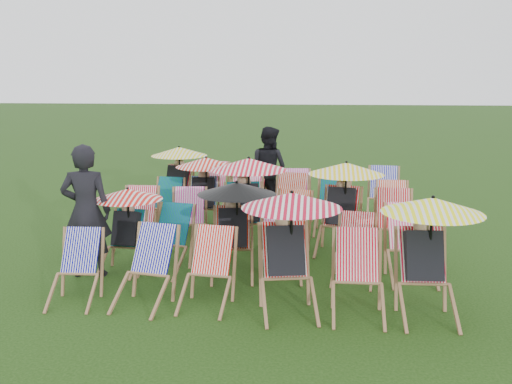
# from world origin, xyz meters

# --- Properties ---
(ground) EXTENTS (100.00, 100.00, 0.00)m
(ground) POSITION_xyz_m (0.00, 0.00, 0.00)
(ground) COLOR black
(ground) RESTS_ON ground
(deckchair_0) EXTENTS (0.60, 0.81, 0.85)m
(deckchair_0) POSITION_xyz_m (-2.09, -2.28, 0.42)
(deckchair_0) COLOR #8E6442
(deckchair_0) RESTS_ON ground
(deckchair_1) EXTENTS (0.75, 0.94, 0.91)m
(deckchair_1) POSITION_xyz_m (-1.22, -2.28, 0.46)
(deckchair_1) COLOR #8E6442
(deckchair_1) RESTS_ON ground
(deckchair_2) EXTENTS (0.68, 0.88, 0.89)m
(deckchair_2) POSITION_xyz_m (-0.48, -2.22, 0.45)
(deckchair_2) COLOR #8E6442
(deckchair_2) RESTS_ON ground
(deckchair_3) EXTENTS (1.17, 1.28, 1.39)m
(deckchair_3) POSITION_xyz_m (0.49, -2.26, 0.73)
(deckchair_3) COLOR #8E6442
(deckchair_3) RESTS_ON ground
(deckchair_4) EXTENTS (0.62, 0.87, 0.94)m
(deckchair_4) POSITION_xyz_m (1.29, -2.33, 0.47)
(deckchair_4) COLOR #8E6442
(deckchair_4) RESTS_ON ground
(deckchair_5) EXTENTS (1.15, 1.21, 1.37)m
(deckchair_5) POSITION_xyz_m (2.06, -2.25, 0.72)
(deckchair_5) COLOR #8E6442
(deckchair_5) RESTS_ON ground
(deckchair_6) EXTENTS (0.98, 1.02, 1.16)m
(deckchair_6) POSITION_xyz_m (-1.89, -1.06, 0.61)
(deckchair_6) COLOR #8E6442
(deckchair_6) RESTS_ON ground
(deckchair_7) EXTENTS (0.74, 0.93, 0.90)m
(deckchair_7) POSITION_xyz_m (-1.28, -1.05, 0.45)
(deckchair_7) COLOR #8E6442
(deckchair_7) RESTS_ON ground
(deckchair_8) EXTENTS (1.09, 1.16, 1.29)m
(deckchair_8) POSITION_xyz_m (-0.32, -1.11, 0.68)
(deckchair_8) COLOR #8E6442
(deckchair_8) RESTS_ON ground
(deckchair_9) EXTENTS (0.67, 0.87, 0.88)m
(deckchair_9) POSITION_xyz_m (0.33, -1.11, 0.44)
(deckchair_9) COLOR #8E6442
(deckchair_9) RESTS_ON ground
(deckchair_10) EXTENTS (0.69, 0.87, 0.87)m
(deckchair_10) POSITION_xyz_m (1.32, -1.15, 0.43)
(deckchair_10) COLOR #8E6442
(deckchair_10) RESTS_ON ground
(deckchair_11) EXTENTS (0.70, 0.94, 0.98)m
(deckchair_11) POSITION_xyz_m (2.07, -1.04, 0.49)
(deckchair_11) COLOR #8E6442
(deckchair_11) RESTS_ON ground
(deckchair_12) EXTENTS (0.65, 0.88, 0.94)m
(deckchair_12) POSITION_xyz_m (-2.07, 0.04, 0.47)
(deckchair_12) COLOR #8E6442
(deckchair_12) RESTS_ON ground
(deckchair_13) EXTENTS (0.72, 0.92, 0.92)m
(deckchair_13) POSITION_xyz_m (-1.24, 0.10, 0.46)
(deckchair_13) COLOR #8E6442
(deckchair_13) RESTS_ON ground
(deckchair_14) EXTENTS (1.22, 1.33, 1.45)m
(deckchair_14) POSITION_xyz_m (-0.30, 0.14, 0.76)
(deckchair_14) COLOR #8E6442
(deckchair_14) RESTS_ON ground
(deckchair_15) EXTENTS (0.78, 0.97, 0.94)m
(deckchair_15) POSITION_xyz_m (0.38, -0.03, 0.47)
(deckchair_15) COLOR #8E6442
(deckchair_15) RESTS_ON ground
(deckchair_16) EXTENTS (1.18, 1.26, 1.40)m
(deckchair_16) POSITION_xyz_m (1.18, 0.16, 0.74)
(deckchair_16) COLOR #8E6442
(deckchair_16) RESTS_ON ground
(deckchair_17) EXTENTS (0.69, 0.93, 0.97)m
(deckchair_17) POSITION_xyz_m (2.00, 0.07, 0.48)
(deckchair_17) COLOR #8E6442
(deckchair_17) RESTS_ON ground
(deckchair_18) EXTENTS (0.67, 0.87, 0.89)m
(deckchair_18) POSITION_xyz_m (-1.93, 1.19, 0.44)
(deckchair_18) COLOR #8E6442
(deckchair_18) RESTS_ON ground
(deckchair_19) EXTENTS (1.09, 1.15, 1.29)m
(deckchair_19) POSITION_xyz_m (-1.22, 1.28, 0.68)
(deckchair_19) COLOR #8E6442
(deckchair_19) RESTS_ON ground
(deckchair_20) EXTENTS (0.77, 0.99, 0.99)m
(deckchair_20) POSITION_xyz_m (-0.41, 1.16, 0.50)
(deckchair_20) COLOR #8E6442
(deckchair_20) RESTS_ON ground
(deckchair_21) EXTENTS (0.78, 1.00, 0.99)m
(deckchair_21) POSITION_xyz_m (0.31, 1.25, 0.50)
(deckchair_21) COLOR #8E6442
(deckchair_21) RESTS_ON ground
(deckchair_22) EXTENTS (0.72, 0.95, 0.97)m
(deckchair_22) POSITION_xyz_m (1.09, 1.27, 0.48)
(deckchair_22) COLOR #8E6442
(deckchair_22) RESTS_ON ground
(deckchair_23) EXTENTS (0.63, 0.86, 0.91)m
(deckchair_23) POSITION_xyz_m (2.12, 1.15, 0.46)
(deckchair_23) COLOR #8E6442
(deckchair_23) RESTS_ON ground
(deckchair_24) EXTENTS (1.12, 1.19, 1.33)m
(deckchair_24) POSITION_xyz_m (-2.01, 2.43, 0.70)
(deckchair_24) COLOR #8E6442
(deckchair_24) RESTS_ON ground
(deckchair_25) EXTENTS (0.72, 0.98, 1.02)m
(deckchair_25) POSITION_xyz_m (-1.30, 2.32, 0.51)
(deckchair_25) COLOR #8E6442
(deckchair_25) RESTS_ON ground
(deckchair_26) EXTENTS (0.72, 0.97, 1.01)m
(deckchair_26) POSITION_xyz_m (-0.51, 2.33, 0.50)
(deckchair_26) COLOR #8E6442
(deckchair_26) RESTS_ON ground
(deckchair_27) EXTENTS (0.65, 0.87, 0.90)m
(deckchair_27) POSITION_xyz_m (0.43, 2.35, 0.45)
(deckchair_27) COLOR #8E6442
(deckchair_27) RESTS_ON ground
(deckchair_28) EXTENTS (0.59, 0.80, 0.84)m
(deckchair_28) POSITION_xyz_m (1.15, 2.28, 0.42)
(deckchair_28) COLOR #8E6442
(deckchair_28) RESTS_ON ground
(deckchair_29) EXTENTS (0.73, 0.96, 0.98)m
(deckchair_29) POSITION_xyz_m (2.09, 2.35, 0.49)
(deckchair_29) COLOR #8E6442
(deckchair_29) RESTS_ON ground
(person_left) EXTENTS (0.73, 0.54, 1.83)m
(person_left) POSITION_xyz_m (-2.31, -1.34, 0.91)
(person_left) COLOR black
(person_left) RESTS_ON ground
(person_rear) EXTENTS (1.06, 1.00, 1.73)m
(person_rear) POSITION_xyz_m (-0.18, 2.88, 0.86)
(person_rear) COLOR black
(person_rear) RESTS_ON ground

